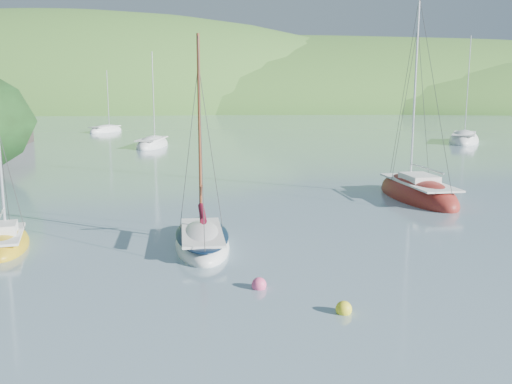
{
  "coord_description": "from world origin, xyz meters",
  "views": [
    {
      "loc": [
        -1.32,
        -15.66,
        6.34
      ],
      "look_at": [
        -1.08,
        8.0,
        1.97
      ],
      "focal_mm": 40.0,
      "sensor_mm": 36.0,
      "label": 1
    }
  ],
  "objects_px": {
    "sloop_red": "(417,194)",
    "distant_sloop_a": "(152,145)",
    "sailboat_yellow": "(5,243)",
    "distant_sloop_c": "(106,131)",
    "distant_sloop_b": "(464,141)",
    "daysailer_white": "(202,241)"
  },
  "relations": [
    {
      "from": "sloop_red",
      "to": "distant_sloop_a",
      "type": "xyz_separation_m",
      "value": [
        -20.16,
        28.99,
        -0.04
      ]
    },
    {
      "from": "sloop_red",
      "to": "sailboat_yellow",
      "type": "relative_size",
      "value": 2.02
    },
    {
      "from": "sloop_red",
      "to": "distant_sloop_a",
      "type": "bearing_deg",
      "value": 116.08
    },
    {
      "from": "sloop_red",
      "to": "distant_sloop_c",
      "type": "relative_size",
      "value": 1.3
    },
    {
      "from": "distant_sloop_b",
      "to": "distant_sloop_c",
      "type": "xyz_separation_m",
      "value": [
        -45.44,
        16.17,
        -0.04
      ]
    },
    {
      "from": "daysailer_white",
      "to": "sloop_red",
      "type": "distance_m",
      "value": 15.29
    },
    {
      "from": "sloop_red",
      "to": "distant_sloop_b",
      "type": "distance_m",
      "value": 36.78
    },
    {
      "from": "sailboat_yellow",
      "to": "distant_sloop_a",
      "type": "distance_m",
      "value": 39.01
    },
    {
      "from": "daysailer_white",
      "to": "distant_sloop_a",
      "type": "xyz_separation_m",
      "value": [
        -8.57,
        38.96,
        -0.02
      ]
    },
    {
      "from": "sailboat_yellow",
      "to": "sloop_red",
      "type": "bearing_deg",
      "value": 9.99
    },
    {
      "from": "distant_sloop_a",
      "to": "daysailer_white",
      "type": "bearing_deg",
      "value": -70.95
    },
    {
      "from": "daysailer_white",
      "to": "distant_sloop_c",
      "type": "bearing_deg",
      "value": 100.51
    },
    {
      "from": "daysailer_white",
      "to": "sloop_red",
      "type": "relative_size",
      "value": 0.73
    },
    {
      "from": "distant_sloop_a",
      "to": "sloop_red",
      "type": "bearing_deg",
      "value": -48.53
    },
    {
      "from": "distant_sloop_a",
      "to": "distant_sloop_b",
      "type": "bearing_deg",
      "value": 13.96
    },
    {
      "from": "sailboat_yellow",
      "to": "distant_sloop_a",
      "type": "relative_size",
      "value": 0.56
    },
    {
      "from": "sailboat_yellow",
      "to": "distant_sloop_a",
      "type": "height_order",
      "value": "distant_sloop_a"
    },
    {
      "from": "distant_sloop_b",
      "to": "sailboat_yellow",
      "type": "bearing_deg",
      "value": -105.96
    },
    {
      "from": "sailboat_yellow",
      "to": "distant_sloop_b",
      "type": "relative_size",
      "value": 0.46
    },
    {
      "from": "distant_sloop_a",
      "to": "distant_sloop_b",
      "type": "xyz_separation_m",
      "value": [
        35.3,
        4.53,
        0.03
      ]
    },
    {
      "from": "daysailer_white",
      "to": "sloop_red",
      "type": "xyz_separation_m",
      "value": [
        11.59,
        9.96,
        0.02
      ]
    },
    {
      "from": "daysailer_white",
      "to": "sloop_red",
      "type": "height_order",
      "value": "sloop_red"
    }
  ]
}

